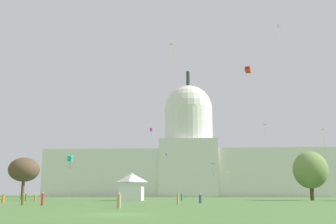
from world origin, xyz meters
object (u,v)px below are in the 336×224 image
at_px(kite_red_mid, 248,70).
at_px(kite_lime_low, 322,133).
at_px(person_tan_back_left, 119,201).
at_px(kite_white_high, 278,27).
at_px(event_tent, 132,187).
at_px(kite_blue_low, 213,166).
at_px(tree_west_far, 24,170).
at_px(kite_violet_low, 166,155).
at_px(kite_orange_mid, 266,126).
at_px(person_olive_back_center, 23,200).
at_px(person_denim_lawn_far_left, 200,199).
at_px(person_orange_near_tent, 35,198).
at_px(capitol_building, 189,162).
at_px(kite_turquoise_low, 70,158).
at_px(kite_yellow_low, 228,174).
at_px(person_red_aisle_center, 43,199).
at_px(person_grey_lawn_far_right, 119,200).
at_px(kite_magenta_mid, 151,129).
at_px(kite_gold_high, 169,47).
at_px(person_olive_near_tree_west, 26,197).
at_px(person_tan_front_center, 178,199).
at_px(person_orange_edge_west, 3,199).
at_px(person_teal_front_left, 182,197).
at_px(tree_east_mid, 310,170).

bearing_deg(kite_red_mid, kite_lime_low, 75.87).
relative_size(person_tan_back_left, kite_white_high, 0.40).
height_order(event_tent, kite_blue_low, kite_blue_low).
relative_size(tree_west_far, kite_violet_low, 13.37).
xyz_separation_m(tree_west_far, kite_orange_mid, (67.59, 28.18, 15.47)).
relative_size(person_olive_back_center, person_denim_lawn_far_left, 0.97).
bearing_deg(person_orange_near_tent, capitol_building, -31.65).
distance_m(kite_violet_low, kite_turquoise_low, 52.10).
bearing_deg(kite_orange_mid, kite_lime_low, 162.68).
xyz_separation_m(person_tan_back_left, kite_yellow_low, (20.12, 117.87, 8.16)).
bearing_deg(capitol_building, kite_white_high, -72.87).
distance_m(person_red_aisle_center, kite_turquoise_low, 50.13).
bearing_deg(person_grey_lawn_far_right, kite_lime_low, -103.73).
bearing_deg(event_tent, person_olive_back_center, -107.98).
distance_m(event_tent, kite_red_mid, 40.14).
relative_size(person_grey_lawn_far_right, person_denim_lawn_far_left, 1.05).
bearing_deg(kite_blue_low, tree_west_far, 2.75).
relative_size(person_olive_back_center, kite_magenta_mid, 0.52).
bearing_deg(kite_orange_mid, tree_west_far, 92.76).
distance_m(person_denim_lawn_far_left, kite_violet_low, 83.26).
relative_size(kite_yellow_low, kite_lime_low, 1.08).
xyz_separation_m(person_denim_lawn_far_left, kite_blue_low, (4.08, 55.02, 8.92)).
xyz_separation_m(person_red_aisle_center, person_denim_lawn_far_left, (20.64, 14.24, -0.11)).
relative_size(person_tan_back_left, kite_turquoise_low, 0.47).
xyz_separation_m(person_grey_lawn_far_right, kite_lime_low, (34.56, 30.15, 12.62)).
bearing_deg(kite_gold_high, person_olive_near_tree_west, -38.85).
height_order(capitol_building, kite_red_mid, capitol_building).
relative_size(person_grey_lawn_far_right, kite_red_mid, 1.52).
bearing_deg(person_tan_front_center, person_orange_edge_west, -112.99).
distance_m(tree_west_far, kite_violet_low, 56.48).
relative_size(person_tan_front_center, kite_magenta_mid, 0.61).
bearing_deg(person_olive_back_center, kite_magenta_mid, -109.05).
height_order(person_tan_front_center, person_orange_edge_west, person_tan_front_center).
bearing_deg(event_tent, person_olive_near_tree_west, -165.41).
height_order(tree_west_far, kite_yellow_low, tree_west_far).
bearing_deg(person_teal_front_left, kite_magenta_mid, 127.45).
bearing_deg(person_tan_back_left, tree_west_far, -112.13).
height_order(person_olive_back_center, kite_orange_mid, kite_orange_mid).
xyz_separation_m(kite_gold_high, kite_red_mid, (15.08, -45.64, -21.03)).
height_order(tree_west_far, person_red_aisle_center, tree_west_far).
bearing_deg(person_tan_back_left, kite_blue_low, -153.08).
bearing_deg(person_red_aisle_center, kite_turquoise_low, -40.48).
height_order(person_tan_front_center, kite_orange_mid, kite_orange_mid).
relative_size(event_tent, kite_lime_low, 1.93).
bearing_deg(capitol_building, person_olive_near_tree_west, -105.49).
bearing_deg(person_teal_front_left, kite_yellow_low, 103.56).
xyz_separation_m(tree_east_mid, kite_red_mid, (-17.54, -34.51, 13.18)).
distance_m(kite_gold_high, kite_turquoise_low, 39.72).
bearing_deg(person_olive_near_tree_west, kite_orange_mid, 81.74).
bearing_deg(person_tan_back_left, tree_east_mid, -177.65).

